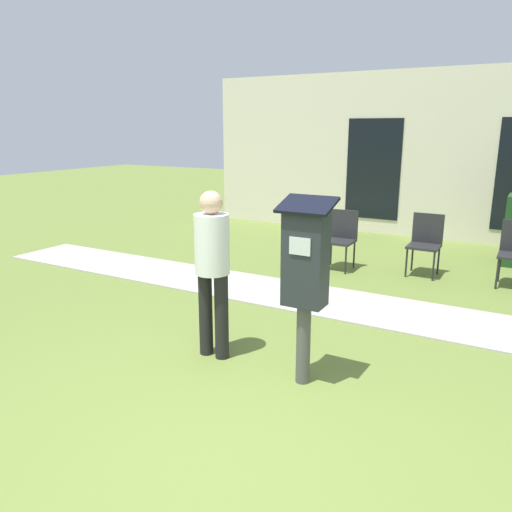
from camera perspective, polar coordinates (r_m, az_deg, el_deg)
name	(u,v)px	position (r m, az deg, el deg)	size (l,w,h in m)	color
ground_plane	(228,462)	(3.53, -3.21, -22.47)	(40.00, 40.00, 0.00)	olive
sidewalk	(373,309)	(6.17, 13.22, -5.93)	(12.00, 1.10, 0.02)	#B7B2A8
building_facade	(449,156)	(10.29, 21.15, 10.60)	(10.00, 0.26, 3.20)	beige
parking_meter	(305,268)	(4.06, 5.65, -1.35)	(0.44, 0.31, 1.59)	#4C4C4C
person_standing	(212,262)	(4.58, -5.01, -0.66)	(0.32, 0.32, 1.58)	black
outdoor_chair_left	(341,235)	(7.76, 9.70, 2.42)	(0.44, 0.44, 0.90)	#262628
outdoor_chair_middle	(426,239)	(7.73, 18.82, 1.81)	(0.44, 0.44, 0.90)	#262628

